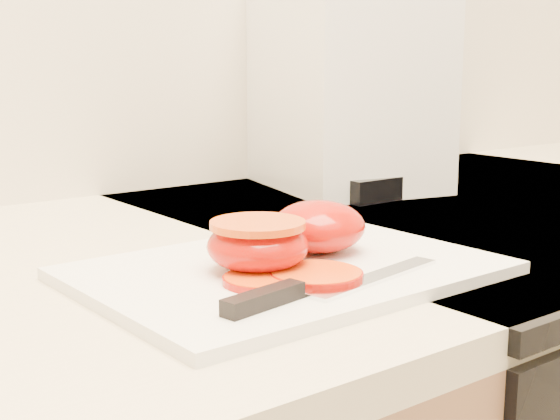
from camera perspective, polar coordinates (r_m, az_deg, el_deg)
cutting_board at (r=0.65m, az=0.54°, el=-4.44°), size 0.34×0.25×0.01m
tomato_half_dome at (r=0.69m, az=2.84°, el=-1.20°), size 0.08×0.08×0.05m
tomato_half_cut at (r=0.63m, az=-1.63°, el=-2.48°), size 0.08×0.08×0.04m
tomato_slice_0 at (r=0.61m, az=2.68°, el=-4.80°), size 0.07×0.07×0.01m
tomato_slice_1 at (r=0.60m, az=-1.16°, el=-5.11°), size 0.06×0.06×0.01m
lettuce_leaf_0 at (r=0.72m, az=-1.46°, el=-1.61°), size 0.12×0.12×0.02m
knife at (r=0.57m, az=2.27°, el=-5.85°), size 0.22×0.04×0.01m
appliance at (r=1.10m, az=4.93°, el=9.52°), size 0.25×0.29×0.30m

